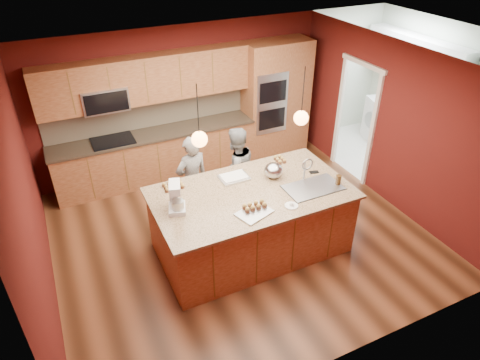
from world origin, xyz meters
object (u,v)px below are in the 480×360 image
person_left (192,180)px  stand_mixer (176,199)px  mixing_bowl (273,170)px  island (252,220)px  person_right (236,171)px

person_left → stand_mixer: bearing=48.8°
stand_mixer → mixing_bowl: 1.55m
person_left → island: bearing=105.8°
stand_mixer → island: bearing=15.0°
person_left → person_right: size_ratio=1.02×
stand_mixer → person_right: bearing=54.5°
person_left → mixing_bowl: person_left is taller
island → person_left: size_ratio=1.82×
island → stand_mixer: bearing=177.6°
island → mixing_bowl: size_ratio=10.09×
person_left → person_right: (0.75, 0.00, -0.01)m
island → person_right: (0.21, 1.03, 0.23)m
person_left → mixing_bowl: 1.33m
person_right → mixing_bowl: size_ratio=5.45×
person_right → person_left: bearing=-10.3°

